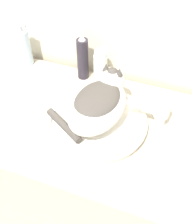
{
  "coord_description": "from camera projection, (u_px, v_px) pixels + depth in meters",
  "views": [
    {
      "loc": [
        0.19,
        -0.38,
        1.64
      ],
      "look_at": [
        -0.06,
        0.28,
        0.91
      ],
      "focal_mm": 45.0,
      "sensor_mm": 36.0,
      "label": 1
    }
  ],
  "objects": [
    {
      "name": "soap_pump_bottle",
      "position": [
        24.0,
        47.0,
        1.32
      ],
      "size": [
        0.07,
        0.07,
        0.21
      ],
      "color": "silver",
      "rests_on": "vanity_counter"
    },
    {
      "name": "soap_bar",
      "position": [
        168.0,
        178.0,
        0.93
      ],
      "size": [
        0.08,
        0.04,
        0.02
      ],
      "color": "silver",
      "rests_on": "vanity_counter"
    },
    {
      "name": "faucet",
      "position": [
        158.0,
        112.0,
        1.06
      ],
      "size": [
        0.16,
        0.09,
        0.14
      ],
      "rotation": [
        0.0,
        0.0,
        -2.74
      ],
      "color": "silver",
      "rests_on": "vanity_counter"
    },
    {
      "name": "cat",
      "position": [
        99.0,
        102.0,
        1.02
      ],
      "size": [
        0.3,
        0.32,
        0.17
      ],
      "rotation": [
        0.0,
        0.0,
        1.42
      ],
      "color": "silver",
      "rests_on": "sink_basin"
    },
    {
      "name": "hairspray_can_black",
      "position": [
        83.0,
        58.0,
        1.24
      ],
      "size": [
        0.05,
        0.05,
        0.22
      ],
      "color": "#28232D",
      "rests_on": "vanity_counter"
    },
    {
      "name": "lotion_bottle_white",
      "position": [
        100.0,
        65.0,
        1.23
      ],
      "size": [
        0.06,
        0.06,
        0.18
      ],
      "color": "silver",
      "rests_on": "vanity_counter"
    },
    {
      "name": "sink_basin",
      "position": [
        97.0,
        122.0,
        1.08
      ],
      "size": [
        0.39,
        0.39,
        0.04
      ],
      "color": "white",
      "rests_on": "vanity_counter"
    },
    {
      "name": "vanity_counter",
      "position": [
        109.0,
        182.0,
        1.38
      ],
      "size": [
        1.23,
        0.61,
        0.81
      ],
      "color": "#B2A893",
      "rests_on": "ground_plane"
    }
  ]
}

